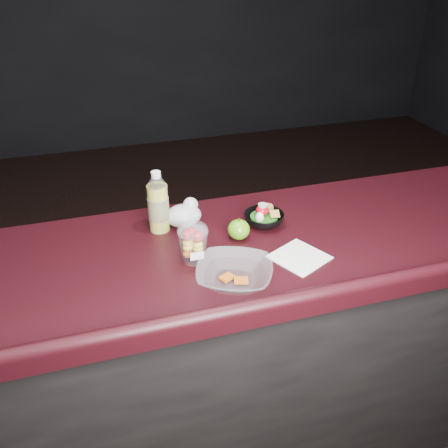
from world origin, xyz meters
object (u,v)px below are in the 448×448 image
(lemonade_bottle, at_px, (158,206))
(green_apple, at_px, (239,229))
(fruit_cup, at_px, (193,242))
(takeout_bowl, at_px, (234,274))
(snack_bowl, at_px, (264,218))

(lemonade_bottle, relative_size, green_apple, 2.82)
(fruit_cup, relative_size, green_apple, 1.77)
(takeout_bowl, bearing_deg, lemonade_bottle, 113.11)
(fruit_cup, height_order, takeout_bowl, fruit_cup)
(green_apple, xyz_separation_m, takeout_bowl, (-0.09, -0.24, -0.01))
(lemonade_bottle, xyz_separation_m, fruit_cup, (0.07, -0.23, -0.02))
(lemonade_bottle, relative_size, snack_bowl, 1.18)
(lemonade_bottle, xyz_separation_m, green_apple, (0.25, -0.14, -0.06))
(fruit_cup, relative_size, takeout_bowl, 0.46)
(lemonade_bottle, distance_m, green_apple, 0.30)
(lemonade_bottle, height_order, snack_bowl, lemonade_bottle)
(green_apple, bearing_deg, snack_bowl, 28.57)
(fruit_cup, distance_m, takeout_bowl, 0.18)
(snack_bowl, bearing_deg, green_apple, -151.43)
(fruit_cup, xyz_separation_m, takeout_bowl, (0.09, -0.15, -0.04))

